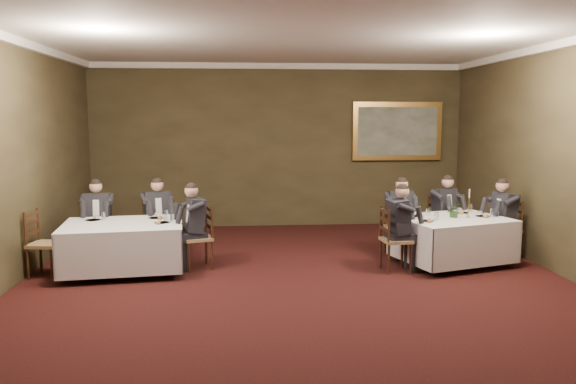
{
  "coord_description": "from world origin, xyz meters",
  "views": [
    {
      "loc": [
        -0.74,
        -7.15,
        2.37
      ],
      "look_at": [
        -0.03,
        1.94,
        1.15
      ],
      "focal_mm": 35.0,
      "sensor_mm": 36.0,
      "label": 1
    }
  ],
  "objects": [
    {
      "name": "chair_sec_endleft",
      "position": [
        -3.73,
        1.3,
        0.28
      ],
      "size": [
        0.48,
        0.5,
        1.0
      ],
      "rotation": [
        0.0,
        0.0,
        -1.71
      ],
      "color": "#95774B",
      "rests_on": "ground"
    },
    {
      "name": "diner_sec_backright",
      "position": [
        -2.23,
        2.39,
        0.51
      ],
      "size": [
        0.55,
        0.59,
        1.35
      ],
      "rotation": [
        0.0,
        0.0,
        3.51
      ],
      "color": "black",
      "rests_on": "chair_sec_backright"
    },
    {
      "name": "diner_sec_endright",
      "position": [
        -1.48,
        1.56,
        0.51
      ],
      "size": [
        0.57,
        0.52,
        1.35
      ],
      "rotation": [
        0.0,
        0.0,
        1.86
      ],
      "color": "black",
      "rests_on": "chair_sec_endright"
    },
    {
      "name": "ceiling",
      "position": [
        0.0,
        0.0,
        3.5
      ],
      "size": [
        8.0,
        10.0,
        0.1
      ],
      "primitive_type": "cube",
      "color": "silver",
      "rests_on": "back_wall"
    },
    {
      "name": "diner_main_backright",
      "position": [
        2.78,
        2.44,
        0.51
      ],
      "size": [
        0.57,
        0.61,
        1.35
      ],
      "rotation": [
        0.0,
        0.0,
        3.59
      ],
      "color": "black",
      "rests_on": "chair_main_backright"
    },
    {
      "name": "candlestick",
      "position": [
        2.85,
        1.48,
        0.94
      ],
      "size": [
        0.07,
        0.07,
        0.48
      ],
      "color": "gold",
      "rests_on": "table_main"
    },
    {
      "name": "painting",
      "position": [
        2.6,
        4.94,
        2.06
      ],
      "size": [
        1.96,
        0.09,
        1.27
      ],
      "color": "#DAA44F",
      "rests_on": "back_wall"
    },
    {
      "name": "back_wall",
      "position": [
        0.0,
        5.0,
        1.75
      ],
      "size": [
        8.0,
        0.1,
        3.5
      ],
      "primitive_type": "cube",
      "color": "#322C19",
      "rests_on": "ground"
    },
    {
      "name": "diner_sec_backleft",
      "position": [
        -3.19,
        2.28,
        0.51
      ],
      "size": [
        0.45,
        0.52,
        1.35
      ],
      "rotation": [
        0.0,
        0.0,
        3.25
      ],
      "color": "black",
      "rests_on": "chair_sec_backleft"
    },
    {
      "name": "table_main",
      "position": [
        2.6,
        1.49,
        0.45
      ],
      "size": [
        1.99,
        1.72,
        0.67
      ],
      "rotation": [
        0.0,
        0.0,
        0.3
      ],
      "color": "black",
      "rests_on": "ground"
    },
    {
      "name": "chair_main_endright",
      "position": [
        3.62,
        1.8,
        0.28
      ],
      "size": [
        0.51,
        0.53,
        1.0
      ],
      "rotation": [
        0.0,
        0.0,
        1.81
      ],
      "color": "#95774B",
      "rests_on": "ground"
    },
    {
      "name": "place_setting_table_main",
      "position": [
        2.12,
        1.72,
        0.8
      ],
      "size": [
        0.33,
        0.31,
        0.14
      ],
      "color": "white",
      "rests_on": "table_main"
    },
    {
      "name": "diner_main_endright",
      "position": [
        3.61,
        1.79,
        0.51
      ],
      "size": [
        0.56,
        0.5,
        1.35
      ],
      "rotation": [
        0.0,
        0.0,
        1.81
      ],
      "color": "black",
      "rests_on": "chair_main_endright"
    },
    {
      "name": "table_second",
      "position": [
        -2.6,
        1.43,
        0.45
      ],
      "size": [
        1.94,
        1.57,
        0.67
      ],
      "rotation": [
        0.0,
        0.0,
        0.12
      ],
      "color": "black",
      "rests_on": "ground"
    },
    {
      "name": "place_setting_table_second",
      "position": [
        -3.07,
        1.77,
        0.8
      ],
      "size": [
        0.33,
        0.31,
        0.14
      ],
      "color": "white",
      "rests_on": "table_second"
    },
    {
      "name": "chair_sec_endright",
      "position": [
        -1.47,
        1.56,
        0.28
      ],
      "size": [
        0.53,
        0.54,
        1.0
      ],
      "rotation": [
        0.0,
        0.0,
        1.86
      ],
      "color": "#95774B",
      "rests_on": "ground"
    },
    {
      "name": "diner_main_backleft",
      "position": [
        1.92,
        2.17,
        0.51
      ],
      "size": [
        0.43,
        0.5,
        1.35
      ],
      "rotation": [
        0.0,
        0.0,
        3.19
      ],
      "color": "black",
      "rests_on": "chair_main_backleft"
    },
    {
      "name": "ground",
      "position": [
        0.0,
        0.0,
        0.0
      ],
      "size": [
        10.0,
        10.0,
        0.0
      ],
      "primitive_type": "plane",
      "color": "black",
      "rests_on": "ground"
    },
    {
      "name": "chair_main_endleft",
      "position": [
        1.58,
        1.18,
        0.28
      ],
      "size": [
        0.46,
        0.48,
        1.0
      ],
      "rotation": [
        0.0,
        0.0,
        -1.48
      ],
      "color": "#95774B",
      "rests_on": "ground"
    },
    {
      "name": "chair_sec_backleft",
      "position": [
        -3.19,
        2.29,
        0.28
      ],
      "size": [
        0.48,
        0.47,
        1.0
      ],
      "rotation": [
        0.0,
        0.0,
        3.25
      ],
      "color": "#95774B",
      "rests_on": "ground"
    },
    {
      "name": "diner_main_endleft",
      "position": [
        1.59,
        1.18,
        0.51
      ],
      "size": [
        0.51,
        0.45,
        1.35
      ],
      "rotation": [
        0.0,
        0.0,
        -1.48
      ],
      "color": "black",
      "rests_on": "chair_main_endleft"
    },
    {
      "name": "centerpiece",
      "position": [
        2.63,
        1.51,
        0.89
      ],
      "size": [
        0.29,
        0.28,
        0.26
      ],
      "primitive_type": "imported",
      "rotation": [
        0.0,
        0.0,
        -0.43
      ],
      "color": "#2D5926",
      "rests_on": "table_main"
    },
    {
      "name": "front_wall",
      "position": [
        0.0,
        -5.0,
        1.75
      ],
      "size": [
        8.0,
        0.1,
        3.5
      ],
      "primitive_type": "cube",
      "color": "#322C19",
      "rests_on": "ground"
    },
    {
      "name": "chair_main_backleft",
      "position": [
        1.92,
        2.18,
        0.28
      ],
      "size": [
        0.46,
        0.44,
        1.0
      ],
      "rotation": [
        0.0,
        0.0,
        3.19
      ],
      "color": "#95774B",
      "rests_on": "ground"
    },
    {
      "name": "chair_sec_backright",
      "position": [
        -2.23,
        2.4,
        0.28
      ],
      "size": [
        0.56,
        0.55,
        1.0
      ],
      "rotation": [
        0.0,
        0.0,
        3.51
      ],
      "color": "#95774B",
      "rests_on": "ground"
    },
    {
      "name": "crown_molding",
      "position": [
        0.0,
        0.0,
        3.44
      ],
      "size": [
        8.0,
        10.0,
        0.12
      ],
      "color": "white",
      "rests_on": "back_wall"
    },
    {
      "name": "chair_main_backright",
      "position": [
        2.78,
        2.45,
        0.28
      ],
      "size": [
        0.58,
        0.57,
        1.0
      ],
      "rotation": [
        0.0,
        0.0,
        3.59
      ],
      "color": "#95774B",
      "rests_on": "ground"
    }
  ]
}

